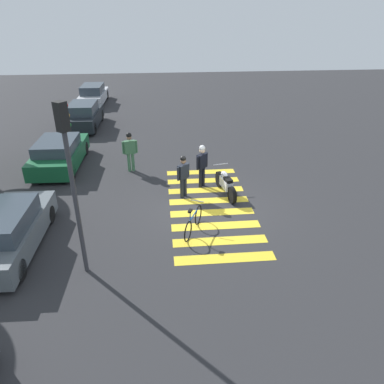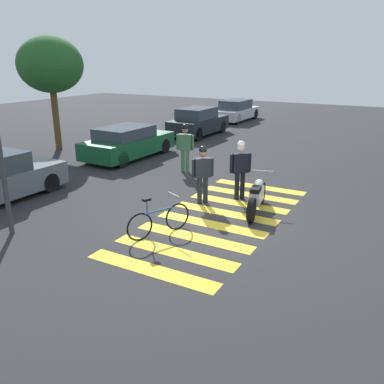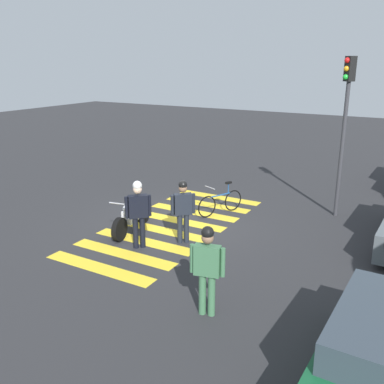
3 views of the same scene
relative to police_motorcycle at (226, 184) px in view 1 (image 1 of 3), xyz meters
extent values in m
plane|color=#2B2B2D|center=(-0.92, 0.72, -0.46)|extent=(60.00, 60.00, 0.00)
cylinder|color=black|center=(0.72, 0.13, -0.14)|extent=(0.67, 0.25, 0.65)
cylinder|color=black|center=(-0.71, -0.13, -0.14)|extent=(0.67, 0.25, 0.65)
cube|color=silver|center=(-0.04, -0.01, 0.04)|extent=(0.84, 0.41, 0.36)
ellipsoid|color=silver|center=(0.18, 0.03, 0.31)|extent=(0.51, 0.32, 0.24)
cube|color=black|center=(-0.24, -0.04, 0.28)|extent=(0.48, 0.31, 0.12)
cylinder|color=#A5A5AD|center=(0.64, 0.11, 0.56)|extent=(0.14, 0.62, 0.04)
torus|color=black|center=(-2.07, 1.30, -0.12)|extent=(0.64, 0.31, 0.69)
torus|color=black|center=(-3.05, 1.73, -0.12)|extent=(0.64, 0.31, 0.69)
cylinder|color=#1E4C8C|center=(-2.56, 1.52, 0.16)|extent=(0.78, 0.37, 0.04)
cylinder|color=#1E4C8C|center=(-2.85, 1.65, 0.33)|extent=(0.04, 0.04, 0.34)
cube|color=black|center=(-2.85, 1.65, 0.51)|extent=(0.22, 0.17, 0.06)
cylinder|color=#99999E|center=(-2.17, 1.34, 0.48)|extent=(0.21, 0.43, 0.03)
cylinder|color=#1E232D|center=(0.02, 1.59, -0.06)|extent=(0.14, 0.14, 0.80)
cylinder|color=#1E232D|center=(-0.11, 1.73, -0.06)|extent=(0.14, 0.14, 0.80)
cube|color=#1E232D|center=(-0.04, 1.66, 0.61)|extent=(0.46, 0.48, 0.56)
sphere|color=#8C664C|center=(-0.04, 1.66, 1.04)|extent=(0.22, 0.22, 0.22)
cylinder|color=#1E232D|center=(0.15, 1.45, 0.61)|extent=(0.09, 0.09, 0.54)
cylinder|color=#1E232D|center=(-0.24, 1.87, 0.61)|extent=(0.09, 0.09, 0.54)
sphere|color=black|center=(-0.04, 1.66, 1.14)|extent=(0.23, 0.23, 0.23)
cylinder|color=black|center=(0.74, 0.91, -0.05)|extent=(0.14, 0.14, 0.83)
cylinder|color=black|center=(0.87, 0.78, -0.05)|extent=(0.14, 0.14, 0.83)
cube|color=black|center=(0.80, 0.84, 0.66)|extent=(0.49, 0.48, 0.59)
sphere|color=beige|center=(0.80, 0.84, 1.11)|extent=(0.23, 0.23, 0.23)
cylinder|color=black|center=(0.59, 1.05, 0.66)|extent=(0.09, 0.09, 0.56)
cylinder|color=black|center=(1.01, 0.64, 0.66)|extent=(0.09, 0.09, 0.56)
sphere|color=white|center=(0.80, 0.84, 1.21)|extent=(0.24, 0.24, 0.24)
cylinder|color=#3F724C|center=(2.68, 3.73, -0.04)|extent=(0.14, 0.14, 0.83)
cylinder|color=#3F724C|center=(2.64, 3.91, -0.04)|extent=(0.14, 0.14, 0.83)
cube|color=#3F724C|center=(2.66, 3.82, 0.67)|extent=(0.30, 0.52, 0.59)
sphere|color=#8C664C|center=(2.66, 3.82, 1.12)|extent=(0.23, 0.23, 0.23)
cylinder|color=#3F724C|center=(2.73, 3.53, 0.67)|extent=(0.09, 0.09, 0.56)
cylinder|color=#3F724C|center=(2.60, 4.11, 0.67)|extent=(0.09, 0.09, 0.56)
sphere|color=black|center=(2.66, 3.82, 1.22)|extent=(0.24, 0.24, 0.24)
cube|color=yellow|center=(-4.07, 0.72, -0.46)|extent=(0.45, 3.03, 0.01)
cube|color=yellow|center=(-3.17, 0.72, -0.46)|extent=(0.45, 3.03, 0.01)
cube|color=yellow|center=(-2.27, 0.72, -0.46)|extent=(0.45, 3.03, 0.01)
cube|color=yellow|center=(-1.37, 0.72, -0.46)|extent=(0.45, 3.03, 0.01)
cube|color=yellow|center=(-0.47, 0.72, -0.46)|extent=(0.45, 3.03, 0.01)
cube|color=yellow|center=(0.43, 0.72, -0.46)|extent=(0.45, 3.03, 0.01)
cube|color=yellow|center=(1.33, 0.72, -0.46)|extent=(0.45, 3.03, 0.01)
cube|color=yellow|center=(2.23, 0.72, -0.46)|extent=(0.45, 3.03, 0.01)
cylinder|color=black|center=(-1.47, 7.90, -0.15)|extent=(0.62, 0.24, 0.62)
cylinder|color=black|center=(-1.51, 6.39, -0.15)|extent=(0.62, 0.24, 0.62)
cylinder|color=black|center=(-4.47, 6.46, -0.15)|extent=(0.62, 0.24, 0.62)
cube|color=slate|center=(-2.97, 7.18, 0.06)|extent=(4.40, 1.84, 0.71)
cube|color=#333D47|center=(-3.18, 7.19, 0.69)|extent=(2.39, 1.58, 0.55)
cube|color=#F2EDCC|center=(-0.82, 7.68, 0.17)|extent=(0.09, 0.20, 0.12)
cube|color=#F2EDCC|center=(-0.84, 6.57, 0.17)|extent=(0.09, 0.20, 0.12)
cylinder|color=black|center=(4.98, 7.87, -0.14)|extent=(0.65, 0.24, 0.64)
cylinder|color=black|center=(4.94, 6.24, -0.14)|extent=(0.65, 0.24, 0.64)
cylinder|color=black|center=(2.05, 7.95, -0.14)|extent=(0.65, 0.24, 0.64)
cylinder|color=black|center=(2.01, 6.32, -0.14)|extent=(0.65, 0.24, 0.64)
cube|color=#14512D|center=(3.49, 7.09, 0.07)|extent=(4.36, 1.96, 0.70)
cube|color=#333D47|center=(3.28, 7.10, 0.65)|extent=(2.37, 1.69, 0.47)
cube|color=#F2EDCC|center=(5.63, 7.63, 0.17)|extent=(0.09, 0.20, 0.12)
cube|color=#F2EDCC|center=(5.60, 6.45, 0.17)|extent=(0.09, 0.20, 0.12)
cylinder|color=black|center=(10.99, 7.66, -0.12)|extent=(0.70, 0.24, 0.69)
cylinder|color=black|center=(10.95, 6.20, -0.12)|extent=(0.70, 0.24, 0.69)
cylinder|color=black|center=(8.20, 7.73, -0.12)|extent=(0.70, 0.24, 0.69)
cylinder|color=black|center=(8.16, 6.27, -0.12)|extent=(0.70, 0.24, 0.69)
cube|color=black|center=(9.57, 6.97, 0.10)|extent=(4.15, 1.79, 0.75)
cube|color=#333D47|center=(9.37, 6.97, 0.77)|extent=(2.25, 1.54, 0.58)
cube|color=#F2EDCC|center=(11.60, 7.45, 0.21)|extent=(0.09, 0.20, 0.12)
cube|color=#F2EDCC|center=(11.57, 6.38, 0.21)|extent=(0.09, 0.20, 0.12)
cylinder|color=black|center=(17.16, 7.99, -0.12)|extent=(0.68, 0.24, 0.68)
cylinder|color=black|center=(17.13, 6.55, -0.12)|extent=(0.68, 0.24, 0.68)
cylinder|color=black|center=(14.25, 8.06, -0.12)|extent=(0.68, 0.24, 0.68)
cylinder|color=black|center=(14.22, 6.63, -0.12)|extent=(0.68, 0.24, 0.68)
cube|color=#B7BAC1|center=(15.69, 7.31, 0.04)|extent=(4.33, 1.77, 0.63)
cube|color=#333D47|center=(15.48, 7.31, 0.65)|extent=(2.35, 1.52, 0.59)
cube|color=#F2EDCC|center=(17.80, 7.78, 0.13)|extent=(0.09, 0.20, 0.12)
cube|color=#F2EDCC|center=(17.78, 6.72, 0.13)|extent=(0.09, 0.20, 0.12)
cylinder|color=#38383D|center=(-4.24, 4.72, 1.58)|extent=(0.12, 0.12, 4.09)
cube|color=black|center=(-4.24, 4.72, 3.98)|extent=(0.34, 0.34, 0.70)
sphere|color=red|center=(-4.14, 4.64, 4.21)|extent=(0.16, 0.16, 0.16)
sphere|color=orange|center=(-4.14, 4.64, 3.98)|extent=(0.16, 0.16, 0.16)
sphere|color=green|center=(-4.14, 4.64, 3.75)|extent=(0.16, 0.16, 0.16)
camera|label=1|loc=(-12.74, 2.50, 6.28)|focal=34.34mm
camera|label=2|loc=(-9.97, -3.53, 3.61)|focal=37.67mm
camera|label=3|loc=(9.09, 7.20, 4.19)|focal=40.42mm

